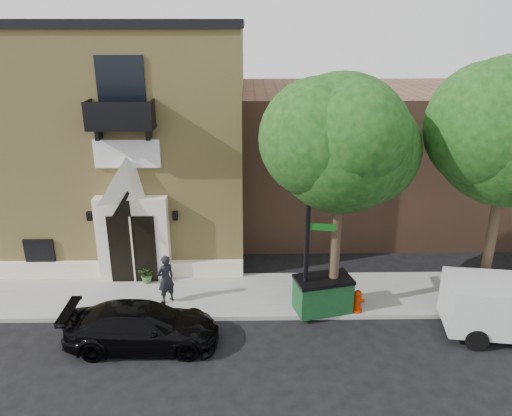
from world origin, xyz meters
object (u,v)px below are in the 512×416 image
(black_sedan, at_px, (142,326))
(fire_hydrant, at_px, (357,301))
(street_sign, at_px, (308,228))
(pedestrian_near, at_px, (166,279))
(dumpster, at_px, (323,294))

(black_sedan, distance_m, fire_hydrant, 6.97)
(street_sign, xyz_separation_m, fire_hydrant, (1.74, 0.06, -2.64))
(black_sedan, height_order, fire_hydrant, black_sedan)
(pedestrian_near, bearing_deg, street_sign, 130.51)
(street_sign, bearing_deg, fire_hydrant, 10.64)
(dumpster, relative_size, pedestrian_near, 1.17)
(dumpster, bearing_deg, street_sign, -179.10)
(street_sign, bearing_deg, pedestrian_near, 179.04)
(pedestrian_near, bearing_deg, black_sedan, 40.57)
(fire_hydrant, height_order, pedestrian_near, pedestrian_near)
(black_sedan, height_order, dumpster, dumpster)
(fire_hydrant, xyz_separation_m, dumpster, (-1.15, 0.09, 0.22))
(fire_hydrant, relative_size, dumpster, 0.39)
(dumpster, bearing_deg, black_sedan, -177.47)
(black_sedan, bearing_deg, fire_hydrant, -77.24)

